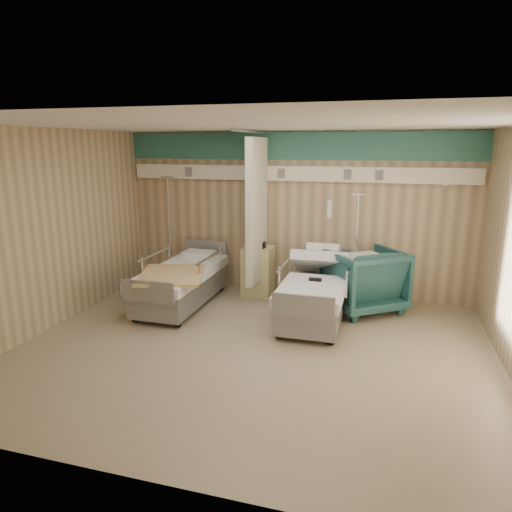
# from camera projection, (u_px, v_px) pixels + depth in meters

# --- Properties ---
(ground) EXTENTS (6.00, 5.00, 0.00)m
(ground) POSITION_uv_depth(u_px,v_px,m) (253.00, 350.00, 5.87)
(ground) COLOR gray
(ground) RESTS_ON ground
(room_walls) EXTENTS (6.04, 5.04, 2.82)m
(room_walls) POSITION_uv_depth(u_px,v_px,m) (256.00, 203.00, 5.68)
(room_walls) COLOR tan
(room_walls) RESTS_ON ground
(bed_right) EXTENTS (1.00, 2.16, 0.63)m
(bed_right) POSITION_uv_depth(u_px,v_px,m) (315.00, 299.00, 6.85)
(bed_right) COLOR white
(bed_right) RESTS_ON ground
(bed_left) EXTENTS (1.00, 2.16, 0.63)m
(bed_left) POSITION_uv_depth(u_px,v_px,m) (181.00, 287.00, 7.44)
(bed_left) COLOR white
(bed_left) RESTS_ON ground
(bedside_cabinet) EXTENTS (0.50, 0.48, 0.85)m
(bedside_cabinet) POSITION_uv_depth(u_px,v_px,m) (258.00, 271.00, 7.97)
(bedside_cabinet) COLOR #CFC681
(bedside_cabinet) RESTS_ON ground
(visitor_armchair) EXTENTS (1.51, 1.52, 1.00)m
(visitor_armchair) POSITION_uv_depth(u_px,v_px,m) (363.00, 279.00, 7.19)
(visitor_armchair) COLOR #1E4A4B
(visitor_armchair) RESTS_ON ground
(waffle_blanket) EXTENTS (0.84, 0.82, 0.07)m
(waffle_blanket) POSITION_uv_depth(u_px,v_px,m) (364.00, 247.00, 7.04)
(waffle_blanket) COLOR silver
(waffle_blanket) RESTS_ON visitor_armchair
(iv_stand_right) EXTENTS (0.32, 0.32, 1.82)m
(iv_stand_right) POSITION_uv_depth(u_px,v_px,m) (354.00, 281.00, 7.53)
(iv_stand_right) COLOR silver
(iv_stand_right) RESTS_ON ground
(iv_stand_left) EXTENTS (0.36, 0.36, 2.03)m
(iv_stand_left) POSITION_uv_depth(u_px,v_px,m) (171.00, 264.00, 8.43)
(iv_stand_left) COLOR silver
(iv_stand_left) RESTS_ON ground
(call_remote) EXTENTS (0.18, 0.08, 0.04)m
(call_remote) POSITION_uv_depth(u_px,v_px,m) (315.00, 279.00, 6.67)
(call_remote) COLOR black
(call_remote) RESTS_ON bed_right
(tan_blanket) EXTENTS (1.25, 1.40, 0.04)m
(tan_blanket) POSITION_uv_depth(u_px,v_px,m) (172.00, 275.00, 6.91)
(tan_blanket) COLOR tan
(tan_blanket) RESTS_ON bed_left
(toiletry_bag) EXTENTS (0.21, 0.14, 0.11)m
(toiletry_bag) POSITION_uv_depth(u_px,v_px,m) (259.00, 245.00, 7.80)
(toiletry_bag) COLOR black
(toiletry_bag) RESTS_ON bedside_cabinet
(white_cup) EXTENTS (0.10, 0.10, 0.14)m
(white_cup) POSITION_uv_depth(u_px,v_px,m) (250.00, 241.00, 8.04)
(white_cup) COLOR white
(white_cup) RESTS_ON bedside_cabinet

